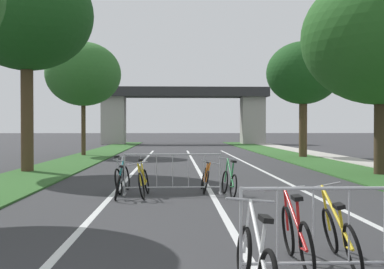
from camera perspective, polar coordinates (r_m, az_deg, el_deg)
name	(u,v)px	position (r m, az deg, el deg)	size (l,w,h in m)	color
grass_verge_left	(82,159)	(26.25, -13.09, -2.90)	(2.66, 58.14, 0.05)	#2D5B26
grass_verge_right	(301,159)	(26.69, 12.91, -2.84)	(2.66, 58.14, 0.05)	#2D5B26
sidewalk_path_right	(340,158)	(27.33, 17.31, -2.74)	(1.67, 58.14, 0.08)	#ADA89E
lane_stripe_center	(199,171)	(18.85, 0.82, -4.40)	(0.14, 33.64, 0.01)	silver
lane_stripe_right_lane	(263,171)	(19.15, 8.46, -4.32)	(0.14, 33.64, 0.01)	silver
lane_stripe_left_lane	(134,171)	(18.90, -6.92, -4.39)	(0.14, 33.64, 0.01)	silver
overpass_bridge	(183,106)	(50.05, -1.03, 3.42)	(17.63, 3.52, 5.90)	#2D2D30
tree_left_cypress_far	(27,15)	(19.86, -19.19, 13.38)	(5.08, 5.08, 8.24)	#4C3823
tree_left_oak_mid	(83,74)	(30.00, -12.89, 7.06)	(4.58, 4.58, 6.95)	#4C3823
tree_right_pine_far	(381,38)	(18.69, 21.73, 10.71)	(5.69, 5.69, 7.38)	#3D2D1E
tree_right_pine_near	(303,74)	(28.33, 13.17, 7.12)	(4.24, 4.24, 6.67)	#4C3823
crowd_barrier_nearest	(349,233)	(5.80, 18.27, -11.11)	(2.53, 0.45, 1.05)	#ADADB2
crowd_barrier_second	(173,174)	(12.30, -2.33, -4.75)	(2.53, 0.50, 1.05)	#ADADB2
bicycle_yellow_0	(144,182)	(11.95, -5.81, -5.67)	(0.48, 1.64, 0.93)	black
bicycle_orange_3	(205,179)	(12.80, 1.58, -5.33)	(0.47, 1.59, 0.88)	black
bicycle_white_4	(255,262)	(5.05, 7.53, -14.90)	(0.55, 1.65, 0.95)	black
bicycle_green_5	(229,182)	(12.01, 4.48, -5.69)	(0.50, 1.57, 0.95)	black
bicycle_silver_6	(122,178)	(12.81, -8.34, -5.17)	(0.49, 1.67, 1.00)	black
bicycle_teal_7	(119,183)	(11.91, -8.78, -5.82)	(0.51, 1.68, 0.91)	black
bicycle_red_9	(296,236)	(6.11, 12.37, -11.84)	(0.54, 1.75, 0.95)	black
bicycle_yellow_10	(340,236)	(6.37, 17.28, -11.52)	(0.50, 1.69, 0.99)	black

